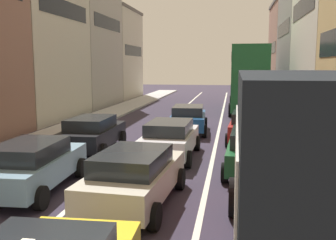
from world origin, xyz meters
name	(u,v)px	position (x,y,z in m)	size (l,w,h in m)	color
sidewalk_left	(83,124)	(-6.70, 20.00, 0.07)	(2.60, 64.00, 0.14)	#B6B6B6
lane_stripe_left	(162,127)	(-1.70, 20.00, 0.01)	(0.16, 60.00, 0.01)	silver
lane_stripe_right	(219,128)	(1.70, 20.00, 0.01)	(0.16, 60.00, 0.01)	silver
building_row_left	(7,19)	(-12.00, 20.83, 6.62)	(7.20, 43.90, 14.06)	#9E7556
removalist_box_truck	(313,174)	(3.70, 3.89, 1.97)	(2.76, 7.73, 3.58)	#A51E1E
sedan_centre_lane_second	(135,176)	(-0.08, 7.20, 0.80)	(2.28, 4.41, 1.49)	beige
wagon_left_lane_second	(32,165)	(-3.34, 7.79, 0.80)	(2.22, 4.38, 1.49)	#759EB7
hatchback_centre_lane_third	(170,138)	(0.00, 12.52, 0.80)	(2.13, 4.34, 1.49)	silver
sedan_left_lane_third	(92,133)	(-3.51, 13.17, 0.80)	(2.13, 4.34, 1.49)	black
coupe_centre_lane_fourth	(188,118)	(0.05, 18.43, 0.80)	(2.26, 4.39, 1.49)	#194C8C
sedan_right_lane_behind_truck	(255,150)	(3.22, 10.92, 0.80)	(2.23, 4.38, 1.49)	#19592D
wagon_right_lane_far	(250,126)	(3.27, 16.24, 0.80)	(2.27, 4.40, 1.49)	#A51E1E
bus_mid_queue_primary	(248,76)	(3.59, 28.46, 2.83)	(2.84, 10.51, 5.06)	#1E6033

